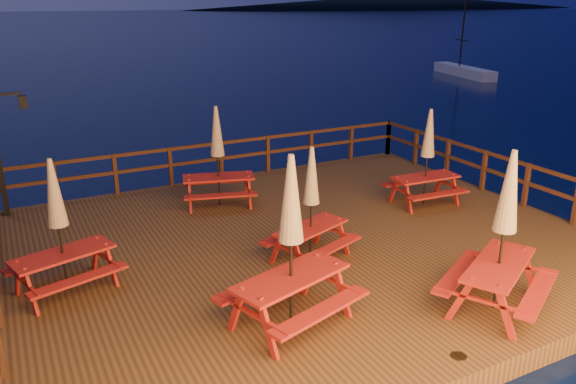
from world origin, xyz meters
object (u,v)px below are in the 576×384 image
Objects in this scene: lamp_post at (3,141)px; picnic_table_2 at (59,225)px; picnic_table_1 at (504,229)px; sailboat at (464,71)px; picnic_table_0 at (427,156)px.

lamp_post is 1.24× the size of picnic_table_2.
picnic_table_1 is at bearing -50.69° from lamp_post.
sailboat is 35.77m from picnic_table_2.
lamp_post is 9.99m from picnic_table_0.
sailboat is 4.10× the size of picnic_table_0.
sailboat is 3.62× the size of picnic_table_1.
lamp_post is at bearing -138.30° from sailboat.
picnic_table_0 is at bearing -122.54° from sailboat.
sailboat is at bearing 47.72° from picnic_table_0.
lamp_post reaches higher than picnic_table_0.
picnic_table_1 is 1.12× the size of picnic_table_2.
picnic_table_2 is at bearing -131.45° from sailboat.
picnic_table_2 is (-8.52, -0.55, 0.01)m from picnic_table_0.
lamp_post is at bearing 101.05° from picnic_table_1.
lamp_post is 10.86m from picnic_table_1.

